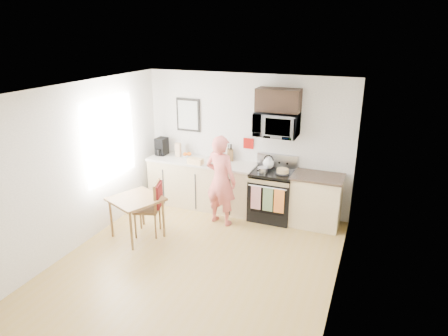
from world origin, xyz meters
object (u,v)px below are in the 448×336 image
at_px(range, 272,196).
at_px(microwave, 277,124).
at_px(chair, 154,201).
at_px(cake, 283,171).
at_px(person, 221,180).
at_px(dining_table, 136,203).

distance_m(range, microwave, 1.33).
distance_m(chair, cake, 2.29).
xyz_separation_m(range, microwave, (-0.00, 0.10, 1.32)).
relative_size(range, chair, 1.21).
bearing_deg(microwave, cake, -41.20).
bearing_deg(person, chair, 53.96).
distance_m(dining_table, chair, 0.30).
height_order(dining_table, cake, cake).
distance_m(microwave, person, 1.39).
bearing_deg(person, dining_table, 53.37).
bearing_deg(chair, cake, 16.20).
bearing_deg(dining_table, microwave, 40.72).
xyz_separation_m(person, dining_table, (-1.11, -1.01, -0.19)).
distance_m(range, person, 1.04).
bearing_deg(microwave, range, -89.94).
xyz_separation_m(microwave, person, (-0.80, -0.64, -0.94)).
xyz_separation_m(dining_table, cake, (2.09, 1.48, 0.34)).
height_order(range, person, person).
xyz_separation_m(range, person, (-0.80, -0.53, 0.38)).
bearing_deg(cake, person, -154.47).
distance_m(range, chair, 2.16).
bearing_deg(cake, chair, -145.42).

